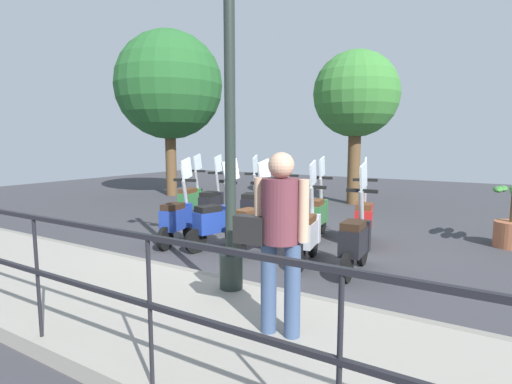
# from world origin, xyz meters

# --- Properties ---
(ground_plane) EXTENTS (28.00, 28.00, 0.00)m
(ground_plane) POSITION_xyz_m (0.00, 0.00, 0.00)
(ground_plane) COLOR #38383D
(promenade_walkway) EXTENTS (2.20, 20.00, 0.15)m
(promenade_walkway) POSITION_xyz_m (-3.15, 0.00, 0.07)
(promenade_walkway) COLOR gray
(promenade_walkway) RESTS_ON ground_plane
(fence_railing) EXTENTS (0.04, 16.03, 1.07)m
(fence_railing) POSITION_xyz_m (-4.20, -0.00, 0.90)
(fence_railing) COLOR black
(fence_railing) RESTS_ON promenade_walkway
(lamp_post_near) EXTENTS (0.26, 0.90, 4.34)m
(lamp_post_near) POSITION_xyz_m (-2.40, -0.75, 2.08)
(lamp_post_near) COLOR #232D28
(lamp_post_near) RESTS_ON promenade_walkway
(pedestrian_with_bag) EXTENTS (0.35, 0.64, 1.59)m
(pedestrian_with_bag) POSITION_xyz_m (-3.09, -1.72, 1.08)
(pedestrian_with_bag) COLOR #384C70
(pedestrian_with_bag) RESTS_ON promenade_walkway
(tree_large) EXTENTS (3.53, 3.53, 5.42)m
(tree_large) POSITION_xyz_m (4.01, 6.17, 3.64)
(tree_large) COLOR brown
(tree_large) RESTS_ON ground_plane
(tree_distant) EXTENTS (2.44, 2.44, 4.39)m
(tree_distant) POSITION_xyz_m (5.37, 0.31, 3.13)
(tree_distant) COLOR brown
(tree_distant) RESTS_ON ground_plane
(scooter_near_0) EXTENTS (1.23, 0.44, 1.54)m
(scooter_near_0) POSITION_xyz_m (-0.72, -1.67, 0.48)
(scooter_near_0) COLOR black
(scooter_near_0) RESTS_ON ground_plane
(scooter_near_1) EXTENTS (1.22, 0.47, 1.54)m
(scooter_near_1) POSITION_xyz_m (-0.65, -0.91, 0.48)
(scooter_near_1) COLOR black
(scooter_near_1) RESTS_ON ground_plane
(scooter_near_2) EXTENTS (1.23, 0.44, 1.54)m
(scooter_near_2) POSITION_xyz_m (-0.64, 0.06, 0.48)
(scooter_near_2) COLOR black
(scooter_near_2) RESTS_ON ground_plane
(scooter_near_3) EXTENTS (1.20, 0.55, 1.54)m
(scooter_near_3) POSITION_xyz_m (-0.69, 0.77, 0.48)
(scooter_near_3) COLOR black
(scooter_near_3) RESTS_ON ground_plane
(scooter_near_4) EXTENTS (1.22, 0.48, 1.54)m
(scooter_near_4) POSITION_xyz_m (-0.83, 1.50, 0.48)
(scooter_near_4) COLOR black
(scooter_near_4) RESTS_ON ground_plane
(scooter_far_0) EXTENTS (1.21, 0.52, 1.54)m
(scooter_far_0) POSITION_xyz_m (0.91, -1.30, 0.48)
(scooter_far_0) COLOR black
(scooter_far_0) RESTS_ON ground_plane
(scooter_far_1) EXTENTS (1.23, 0.45, 1.54)m
(scooter_far_1) POSITION_xyz_m (0.89, -0.42, 0.48)
(scooter_far_1) COLOR black
(scooter_far_1) RESTS_ON ground_plane
(scooter_far_2) EXTENTS (1.22, 0.49, 1.54)m
(scooter_far_2) POSITION_xyz_m (1.03, 0.34, 0.48)
(scooter_far_2) COLOR black
(scooter_far_2) RESTS_ON ground_plane
(scooter_far_3) EXTENTS (1.20, 0.54, 1.54)m
(scooter_far_3) POSITION_xyz_m (1.00, 1.10, 0.48)
(scooter_far_3) COLOR black
(scooter_far_3) RESTS_ON ground_plane
(scooter_far_4) EXTENTS (1.22, 0.48, 1.54)m
(scooter_far_4) POSITION_xyz_m (0.77, 1.96, 0.48)
(scooter_far_4) COLOR black
(scooter_far_4) RESTS_ON ground_plane
(scooter_far_5) EXTENTS (1.22, 0.48, 1.54)m
(scooter_far_5) POSITION_xyz_m (1.02, 2.76, 0.48)
(scooter_far_5) COLOR black
(scooter_far_5) RESTS_ON ground_plane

